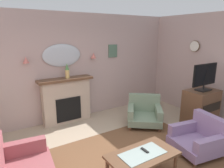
{
  "coord_description": "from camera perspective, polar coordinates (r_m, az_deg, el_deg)",
  "views": [
    {
      "loc": [
        -2.09,
        -2.27,
        2.24
      ],
      "look_at": [
        0.27,
        1.44,
        1.13
      ],
      "focal_mm": 32.31,
      "sensor_mm": 36.0,
      "label": 1
    }
  ],
  "objects": [
    {
      "name": "wall_mirror",
      "position": [
        5.17,
        -13.96,
        7.85
      ],
      "size": [
        0.96,
        0.06,
        0.56
      ],
      "primitive_type": "ellipsoid",
      "color": "#B2BCC6"
    },
    {
      "name": "tv_cabinet",
      "position": [
        5.49,
        23.75,
        -6.14
      ],
      "size": [
        0.8,
        0.57,
        0.9
      ],
      "color": "brown",
      "rests_on": "ground"
    },
    {
      "name": "armchair_in_corner",
      "position": [
        4.33,
        23.74,
        -13.67
      ],
      "size": [
        0.95,
        0.94,
        0.71
      ],
      "color": "gray",
      "rests_on": "ground"
    },
    {
      "name": "tv_remote",
      "position": [
        3.37,
        9.27,
        -18.06
      ],
      "size": [
        0.04,
        0.16,
        0.02
      ],
      "primitive_type": "cube",
      "color": "black",
      "rests_on": "coffee_table"
    },
    {
      "name": "fireplace",
      "position": [
        5.28,
        -12.73,
        -4.64
      ],
      "size": [
        1.36,
        0.36,
        1.16
      ],
      "color": "tan",
      "rests_on": "ground"
    },
    {
      "name": "wall_sconce_right",
      "position": [
        5.46,
        -5.23,
        7.99
      ],
      "size": [
        0.14,
        0.14,
        0.14
      ],
      "primitive_type": "cone",
      "color": "#D17066"
    },
    {
      "name": "mantel_vase_left",
      "position": [
        5.08,
        -12.56,
        3.65
      ],
      "size": [
        0.1,
        0.1,
        0.37
      ],
      "color": "tan",
      "rests_on": "fireplace"
    },
    {
      "name": "wall_clock",
      "position": [
        6.01,
        22.34,
        9.86
      ],
      "size": [
        0.04,
        0.31,
        0.31
      ],
      "color": "silver"
    },
    {
      "name": "armchair_beside_couch",
      "position": [
        5.2,
        9.13,
        -7.89
      ],
      "size": [
        1.14,
        1.14,
        0.71
      ],
      "color": "gray",
      "rests_on": "ground"
    },
    {
      "name": "wall_back",
      "position": [
        5.45,
        -9.53,
        4.85
      ],
      "size": [
        6.67,
        0.1,
        2.76
      ],
      "primitive_type": "cube",
      "color": "#B29993",
      "rests_on": "ground"
    },
    {
      "name": "framed_picture",
      "position": [
        5.83,
        0.23,
        9.32
      ],
      "size": [
        0.28,
        0.03,
        0.36
      ],
      "primitive_type": "cube",
      "color": "#4C6B56"
    },
    {
      "name": "coffee_table",
      "position": [
        3.34,
        8.62,
        -19.73
      ],
      "size": [
        1.1,
        0.6,
        0.45
      ],
      "color": "brown",
      "rests_on": "ground"
    },
    {
      "name": "patterned_rug",
      "position": [
        3.93,
        6.83,
        -20.58
      ],
      "size": [
        3.2,
        2.4,
        0.01
      ],
      "primitive_type": "cube",
      "color": "brown",
      "rests_on": "ground"
    },
    {
      "name": "tv_flatscreen",
      "position": [
        5.27,
        24.79,
        1.96
      ],
      "size": [
        0.84,
        0.24,
        0.65
      ],
      "color": "black",
      "rests_on": "tv_cabinet"
    },
    {
      "name": "wall_sconce_left",
      "position": [
        4.93,
        -23.17,
        6.26
      ],
      "size": [
        0.14,
        0.14,
        0.14
      ],
      "primitive_type": "cone",
      "color": "#D17066"
    }
  ]
}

